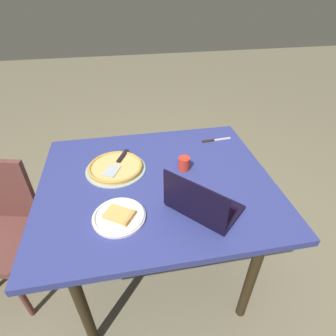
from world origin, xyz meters
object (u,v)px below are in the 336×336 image
Objects in this scene: pizza_tray at (116,167)px; drink_cup at (184,163)px; dining_table at (157,190)px; pizza_plate at (119,216)px; laptop at (201,204)px; table_knife at (213,140)px.

drink_cup is at bearing -9.55° from pizza_tray.
dining_table is 5.10× the size of pizza_plate.
pizza_plate is at bearing 176.35° from laptop.
pizza_tray is 1.68× the size of table_knife.
table_knife is (0.67, 0.61, -0.01)m from pizza_plate.
pizza_tray is (-0.01, 0.40, 0.00)m from pizza_plate.
pizza_tray is at bearing 133.62° from laptop.
laptop is at bearing -57.00° from dining_table.
pizza_plate is at bearing -137.53° from table_knife.
pizza_plate is 3.19× the size of drink_cup.
pizza_tray is 0.40m from drink_cup.
laptop is at bearing -46.38° from pizza_tray.
pizza_plate is at bearing -89.12° from pizza_tray.
pizza_plate is 0.40m from pizza_tray.
table_knife is 0.40m from drink_cup.
drink_cup is (-0.28, -0.28, 0.04)m from table_knife.
laptop is 0.69m from table_knife.
table_knife is 2.65× the size of drink_cup.
pizza_tray is at bearing 90.88° from pizza_plate.
pizza_plate is (-0.40, 0.03, -0.03)m from laptop.
pizza_tray is at bearing -162.24° from table_knife.
dining_table is at bearing 49.42° from pizza_plate.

